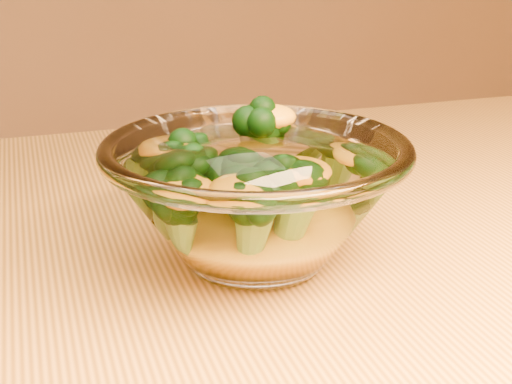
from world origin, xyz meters
TOP-DOWN VIEW (x-y plane):
  - table at (0.00, 0.00)m, footprint 1.20×0.80m
  - glass_bowl at (-0.06, 0.02)m, footprint 0.21×0.21m
  - cheese_sauce at (-0.06, 0.02)m, footprint 0.10×0.10m
  - broccoli_heap at (-0.06, 0.03)m, footprint 0.15×0.13m

SIDE VIEW (x-z plane):
  - table at x=0.00m, z-range 0.28..1.03m
  - cheese_sauce at x=-0.06m, z-range 0.76..0.79m
  - glass_bowl at x=-0.06m, z-range 0.75..0.84m
  - broccoli_heap at x=-0.06m, z-range 0.77..0.85m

